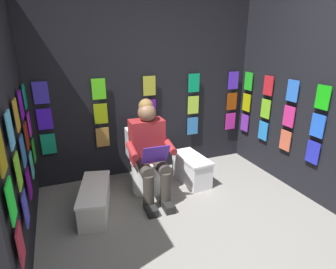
# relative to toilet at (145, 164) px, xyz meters

# --- Properties ---
(display_wall_back) EXTENTS (3.16, 0.14, 2.40)m
(display_wall_back) POSITION_rel_toilet_xyz_m (-0.23, -0.55, 0.87)
(display_wall_back) COLOR black
(display_wall_back) RESTS_ON ground
(display_wall_left) EXTENTS (0.14, 2.08, 2.40)m
(display_wall_left) POSITION_rel_toilet_xyz_m (-1.81, 0.53, 0.87)
(display_wall_left) COLOR black
(display_wall_left) RESTS_ON ground
(display_wall_right) EXTENTS (0.14, 2.08, 2.40)m
(display_wall_right) POSITION_rel_toilet_xyz_m (1.34, 0.53, 0.87)
(display_wall_right) COLOR black
(display_wall_right) RESTS_ON ground
(toilet) EXTENTS (0.41, 0.56, 0.77)m
(toilet) POSITION_rel_toilet_xyz_m (0.00, 0.00, 0.00)
(toilet) COLOR white
(toilet) RESTS_ON ground
(person_reading) EXTENTS (0.53, 0.69, 1.19)m
(person_reading) POSITION_rel_toilet_xyz_m (0.01, 0.23, 0.27)
(person_reading) COLOR maroon
(person_reading) RESTS_ON ground
(comic_longbox_near) EXTENTS (0.34, 0.64, 0.36)m
(comic_longbox_near) POSITION_rel_toilet_xyz_m (-0.63, 0.07, -0.14)
(comic_longbox_near) COLOR silver
(comic_longbox_near) RESTS_ON ground
(comic_longbox_far) EXTENTS (0.47, 0.83, 0.31)m
(comic_longbox_far) POSITION_rel_toilet_xyz_m (0.68, 0.31, -0.17)
(comic_longbox_far) COLOR white
(comic_longbox_far) RESTS_ON ground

